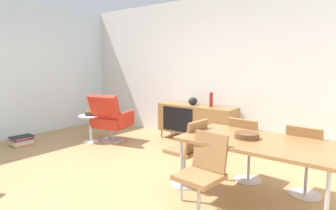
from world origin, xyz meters
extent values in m
plane|color=tan|center=(0.00, 0.00, 0.00)|extent=(8.32, 8.32, 0.00)
cube|color=silver|center=(0.00, 2.60, 1.40)|extent=(6.80, 0.12, 2.80)
cube|color=olive|center=(-0.04, 2.30, 0.44)|extent=(1.60, 0.44, 0.56)
cube|color=black|center=(-0.34, 2.08, 0.44)|extent=(0.70, 0.01, 0.48)
cylinder|color=olive|center=(-0.78, 2.13, 0.08)|extent=(0.03, 0.03, 0.16)
cylinder|color=olive|center=(0.70, 2.13, 0.08)|extent=(0.03, 0.03, 0.16)
cylinder|color=olive|center=(-0.78, 2.47, 0.08)|extent=(0.03, 0.03, 0.16)
cylinder|color=olive|center=(0.70, 2.47, 0.08)|extent=(0.03, 0.03, 0.16)
cylinder|color=maroon|center=(0.28, 2.30, 0.86)|extent=(0.07, 0.07, 0.27)
ellipsoid|color=black|center=(-0.13, 2.30, 0.80)|extent=(0.18, 0.18, 0.15)
cube|color=olive|center=(1.89, 0.47, 0.72)|extent=(1.60, 0.90, 0.04)
cylinder|color=#B7B7BC|center=(1.17, 0.08, 0.35)|extent=(0.04, 0.04, 0.70)
cylinder|color=#B7B7BC|center=(1.17, 0.86, 0.35)|extent=(0.04, 0.04, 0.70)
cylinder|color=brown|center=(1.75, 0.47, 0.77)|extent=(0.26, 0.26, 0.06)
cube|color=#9E7042|center=(0.94, 0.47, 0.45)|extent=(0.42, 0.42, 0.05)
cube|color=#9E7042|center=(1.12, 0.46, 0.67)|extent=(0.11, 0.38, 0.38)
cylinder|color=#B7B7BC|center=(0.94, 0.47, 0.21)|extent=(0.04, 0.04, 0.42)
cylinder|color=#B7B7BC|center=(0.94, 0.47, 0.01)|extent=(0.36, 0.36, 0.01)
cube|color=#9E7042|center=(2.24, 1.09, 0.45)|extent=(0.42, 0.42, 0.05)
cube|color=#9E7042|center=(2.23, 0.91, 0.67)|extent=(0.38, 0.11, 0.38)
cylinder|color=#B7B7BC|center=(2.24, 1.09, 0.21)|extent=(0.04, 0.04, 0.42)
cylinder|color=#B7B7BC|center=(2.24, 1.09, 0.01)|extent=(0.36, 0.36, 0.01)
cube|color=#9E7042|center=(1.54, -0.15, 0.45)|extent=(0.43, 0.43, 0.05)
cube|color=#9E7042|center=(1.56, 0.03, 0.67)|extent=(0.39, 0.12, 0.38)
cylinder|color=#B7B7BC|center=(1.54, -0.15, 0.21)|extent=(0.04, 0.04, 0.42)
cube|color=#9E7042|center=(1.54, 1.09, 0.45)|extent=(0.43, 0.43, 0.05)
cube|color=#9E7042|center=(1.53, 0.91, 0.67)|extent=(0.39, 0.12, 0.38)
cylinder|color=#B7B7BC|center=(1.54, 1.09, 0.21)|extent=(0.04, 0.04, 0.42)
cylinder|color=#B7B7BC|center=(1.54, 1.09, 0.01)|extent=(0.36, 0.36, 0.01)
cube|color=red|center=(-1.39, 1.32, 0.38)|extent=(0.72, 0.69, 0.20)
cube|color=red|center=(-1.34, 1.09, 0.69)|extent=(0.65, 0.40, 0.51)
cube|color=red|center=(-1.07, 1.40, 0.46)|extent=(0.18, 0.50, 0.28)
cube|color=red|center=(-1.71, 1.24, 0.46)|extent=(0.18, 0.50, 0.28)
cylinder|color=#B7B7BC|center=(-1.39, 1.32, 0.14)|extent=(0.06, 0.06, 0.28)
cylinder|color=#B7B7BC|center=(-1.39, 1.32, 0.01)|extent=(0.48, 0.48, 0.02)
cylinder|color=white|center=(-1.70, 1.03, 0.51)|extent=(0.44, 0.44, 0.02)
cylinder|color=white|center=(-1.70, 1.03, 0.25)|extent=(0.05, 0.05, 0.50)
cone|color=white|center=(-1.70, 1.03, 0.01)|extent=(0.32, 0.32, 0.02)
cylinder|color=#262628|center=(-1.70, 1.03, 0.55)|extent=(0.20, 0.20, 0.05)
sphere|color=orange|center=(-1.66, 1.02, 0.59)|extent=(0.07, 0.07, 0.07)
sphere|color=orange|center=(-1.74, 1.02, 0.59)|extent=(0.07, 0.07, 0.07)
cube|color=#99668C|center=(-2.50, 0.05, 0.01)|extent=(0.29, 0.36, 0.01)
cube|color=gold|center=(-2.51, 0.05, 0.02)|extent=(0.28, 0.39, 0.02)
cube|color=silver|center=(-2.52, 0.04, 0.05)|extent=(0.32, 0.38, 0.03)
cube|color=#B2B2B7|center=(-2.51, 0.05, 0.07)|extent=(0.27, 0.37, 0.02)
cube|color=silver|center=(-2.51, 0.06, 0.09)|extent=(0.31, 0.37, 0.02)
cube|color=#262626|center=(-2.52, 0.06, 0.10)|extent=(0.28, 0.35, 0.01)
cube|color=red|center=(-2.52, 0.06, 0.12)|extent=(0.28, 0.36, 0.02)
cube|color=#99668C|center=(-2.52, 0.06, 0.14)|extent=(0.33, 0.39, 0.02)
cube|color=#262626|center=(-2.51, 0.05, 0.16)|extent=(0.28, 0.38, 0.02)
camera|label=1|loc=(2.95, -2.45, 1.55)|focal=30.99mm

